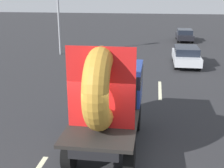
{
  "coord_description": "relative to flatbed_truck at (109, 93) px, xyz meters",
  "views": [
    {
      "loc": [
        1.41,
        -7.74,
        4.88
      ],
      "look_at": [
        0.0,
        1.91,
        1.81
      ],
      "focal_mm": 47.7,
      "sensor_mm": 36.0,
      "label": 1
    }
  ],
  "objects": [
    {
      "name": "ground_plane",
      "position": [
        -0.0,
        -1.2,
        -1.74
      ],
      "size": [
        120.0,
        120.0,
        0.0
      ],
      "primitive_type": "plane",
      "color": "#28282B"
    },
    {
      "name": "traffic_light",
      "position": [
        -6.04,
        13.62,
        2.25
      ],
      "size": [
        0.42,
        0.36,
        6.15
      ],
      "color": "gray",
      "rests_on": "ground_plane"
    },
    {
      "name": "lane_dash_left_far",
      "position": [
        -1.76,
        5.91,
        -1.73
      ],
      "size": [
        0.16,
        2.98,
        0.01
      ],
      "primitive_type": "cube",
      "rotation": [
        0.0,
        0.0,
        1.57
      ],
      "color": "beige",
      "rests_on": "ground_plane"
    },
    {
      "name": "lane_dash_right_far",
      "position": [
        1.76,
        5.72,
        -1.73
      ],
      "size": [
        0.16,
        2.98,
        0.01
      ],
      "primitive_type": "cube",
      "rotation": [
        0.0,
        0.0,
        1.57
      ],
      "color": "beige",
      "rests_on": "ground_plane"
    },
    {
      "name": "flatbed_truck",
      "position": [
        0.0,
        0.0,
        0.0
      ],
      "size": [
        2.02,
        4.55,
        3.49
      ],
      "color": "black",
      "rests_on": "ground_plane"
    },
    {
      "name": "oncoming_car",
      "position": [
        4.31,
        21.75,
        -1.1
      ],
      "size": [
        1.56,
        3.64,
        1.19
      ],
      "color": "black",
      "rests_on": "ground_plane"
    },
    {
      "name": "distant_sedan",
      "position": [
        3.52,
        11.31,
        -1.05
      ],
      "size": [
        1.69,
        3.93,
        1.28
      ],
      "color": "black",
      "rests_on": "ground_plane"
    }
  ]
}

